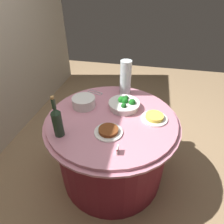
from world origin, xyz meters
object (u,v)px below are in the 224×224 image
at_px(decorative_fruit_vase, 126,80).
at_px(label_placard_front, 118,149).
at_px(plate_stack, 84,102).
at_px(serving_tongs, 96,92).
at_px(food_plate_stir_fry, 108,131).
at_px(wine_bottle, 57,121).
at_px(broccoli_bowl, 124,104).
at_px(food_plate_fried_egg, 154,117).

distance_m(decorative_fruit_vase, label_placard_front, 0.83).
bearing_deg(plate_stack, serving_tongs, -8.03).
bearing_deg(label_placard_front, decorative_fruit_vase, 5.39).
relative_size(plate_stack, label_placard_front, 3.82).
height_order(plate_stack, label_placard_front, plate_stack).
relative_size(decorative_fruit_vase, food_plate_stir_fry, 1.55).
distance_m(wine_bottle, serving_tongs, 0.68).
bearing_deg(broccoli_bowl, label_placard_front, -175.60).
bearing_deg(serving_tongs, wine_bottle, 172.18).
bearing_deg(plate_stack, decorative_fruit_vase, -45.92).
bearing_deg(decorative_fruit_vase, food_plate_fried_egg, -141.19).
xyz_separation_m(broccoli_bowl, food_plate_stir_fry, (-0.36, 0.06, -0.03)).
height_order(food_plate_fried_egg, label_placard_front, label_placard_front).
bearing_deg(label_placard_front, plate_stack, 39.46).
relative_size(wine_bottle, food_plate_fried_egg, 1.53).
height_order(wine_bottle, label_placard_front, wine_bottle).
xyz_separation_m(plate_stack, label_placard_front, (-0.49, -0.41, -0.01)).
xyz_separation_m(plate_stack, decorative_fruit_vase, (0.32, -0.33, 0.10)).
xyz_separation_m(wine_bottle, food_plate_stir_fry, (0.10, -0.36, -0.11)).
relative_size(broccoli_bowl, wine_bottle, 0.83).
bearing_deg(broccoli_bowl, serving_tongs, 57.58).
distance_m(food_plate_fried_egg, label_placard_front, 0.49).
distance_m(wine_bottle, food_plate_fried_egg, 0.78).
relative_size(plate_stack, food_plate_fried_egg, 0.95).
relative_size(food_plate_stir_fry, food_plate_fried_egg, 1.00).
height_order(decorative_fruit_vase, food_plate_fried_egg, decorative_fruit_vase).
bearing_deg(label_placard_front, food_plate_stir_fry, 29.90).
height_order(broccoli_bowl, label_placard_front, broccoli_bowl).
xyz_separation_m(broccoli_bowl, label_placard_front, (-0.54, -0.04, -0.01)).
distance_m(plate_stack, label_placard_front, 0.64).
bearing_deg(decorative_fruit_vase, serving_tongs, 102.04).
height_order(broccoli_bowl, wine_bottle, wine_bottle).
xyz_separation_m(decorative_fruit_vase, serving_tongs, (-0.06, 0.29, -0.14)).
distance_m(plate_stack, food_plate_fried_egg, 0.64).
xyz_separation_m(food_plate_stir_fry, food_plate_fried_egg, (0.25, -0.34, 0.00)).
bearing_deg(food_plate_fried_egg, decorative_fruit_vase, 38.81).
relative_size(broccoli_bowl, label_placard_front, 5.09).
bearing_deg(food_plate_stir_fry, wine_bottle, 105.13).
distance_m(broccoli_bowl, food_plate_stir_fry, 0.36).
distance_m(plate_stack, wine_bottle, 0.42).
bearing_deg(wine_bottle, broccoli_bowl, -42.76).
xyz_separation_m(broccoli_bowl, decorative_fruit_vase, (0.27, 0.04, 0.11)).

